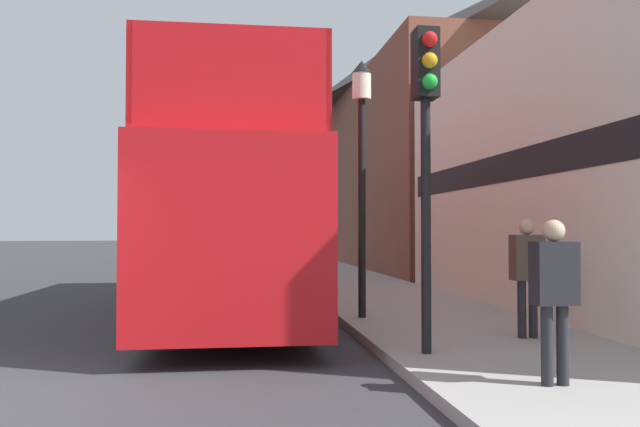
% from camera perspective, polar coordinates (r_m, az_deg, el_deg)
% --- Properties ---
extents(ground_plane, '(144.00, 144.00, 0.00)m').
position_cam_1_polar(ground_plane, '(27.15, -14.17, -4.91)').
color(ground_plane, '#333335').
extents(sidewalk, '(3.24, 108.00, 0.14)m').
position_cam_1_polar(sidewalk, '(24.27, 0.01, -5.19)').
color(sidewalk, '#999993').
rests_on(sidewalk, ground_plane).
extents(brick_terrace_rear, '(6.00, 25.95, 11.05)m').
position_cam_1_polar(brick_terrace_rear, '(31.59, 6.69, 5.58)').
color(brick_terrace_rear, brown).
rests_on(brick_terrace_rear, ground_plane).
extents(tour_bus, '(2.69, 11.27, 4.14)m').
position_cam_1_polar(tour_bus, '(12.94, -7.85, -0.63)').
color(tour_bus, red).
rests_on(tour_bus, ground_plane).
extents(parked_car_ahead_of_bus, '(1.79, 4.36, 1.46)m').
position_cam_1_polar(parked_car_ahead_of_bus, '(22.13, -6.25, -3.96)').
color(parked_car_ahead_of_bus, maroon).
rests_on(parked_car_ahead_of_bus, ground_plane).
extents(pedestrian_nearest, '(0.41, 0.23, 1.58)m').
position_cam_1_polar(pedestrian_nearest, '(6.42, 20.63, -6.16)').
color(pedestrian_nearest, '#232328').
rests_on(pedestrian_nearest, sidewalk).
extents(pedestrian_second, '(0.43, 0.24, 1.64)m').
position_cam_1_polar(pedestrian_second, '(9.08, 18.41, -4.59)').
color(pedestrian_second, '#232328').
rests_on(pedestrian_second, sidewalk).
extents(traffic_signal, '(0.28, 0.42, 3.93)m').
position_cam_1_polar(traffic_signal, '(7.75, 9.68, 8.85)').
color(traffic_signal, black).
rests_on(traffic_signal, sidewalk).
extents(lamp_post_nearest, '(0.35, 0.35, 4.39)m').
position_cam_1_polar(lamp_post_nearest, '(10.76, 3.84, 6.86)').
color(lamp_post_nearest, black).
rests_on(lamp_post_nearest, sidewalk).
extents(lamp_post_second, '(0.35, 0.35, 4.54)m').
position_cam_1_polar(lamp_post_second, '(18.10, -0.53, 3.74)').
color(lamp_post_second, black).
rests_on(lamp_post_second, sidewalk).
extents(lamp_post_third, '(0.35, 0.35, 4.37)m').
position_cam_1_polar(lamp_post_third, '(25.49, -2.52, 1.97)').
color(lamp_post_third, black).
rests_on(lamp_post_third, sidewalk).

